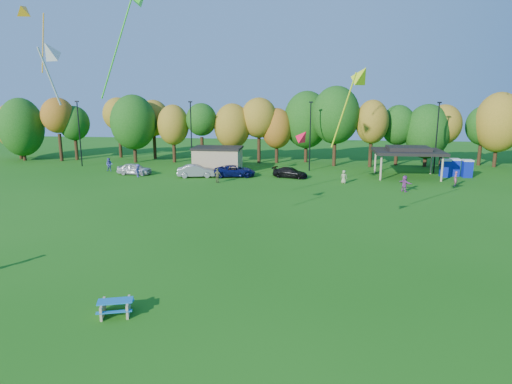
# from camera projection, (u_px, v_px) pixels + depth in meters

# --- Properties ---
(ground) EXTENTS (160.00, 160.00, 0.00)m
(ground) POSITION_uv_depth(u_px,v_px,m) (263.00, 309.00, 22.31)
(ground) COLOR #19600F
(ground) RESTS_ON ground
(tree_line) EXTENTS (93.57, 10.55, 11.15)m
(tree_line) POSITION_uv_depth(u_px,v_px,m) (289.00, 123.00, 65.25)
(tree_line) COLOR black
(tree_line) RESTS_ON ground
(lamp_posts) EXTENTS (64.50, 0.25, 9.09)m
(lamp_posts) POSITION_uv_depth(u_px,v_px,m) (310.00, 134.00, 59.78)
(lamp_posts) COLOR black
(lamp_posts) RESTS_ON ground
(utility_building) EXTENTS (6.30, 4.30, 3.25)m
(utility_building) POSITION_uv_depth(u_px,v_px,m) (218.00, 159.00, 59.95)
(utility_building) COLOR tan
(utility_building) RESTS_ON ground
(pavilion) EXTENTS (8.20, 6.20, 3.77)m
(pavilion) POSITION_uv_depth(u_px,v_px,m) (408.00, 151.00, 55.83)
(pavilion) COLOR tan
(pavilion) RESTS_ON ground
(porta_potties) EXTENTS (3.75, 1.87, 2.18)m
(porta_potties) POSITION_uv_depth(u_px,v_px,m) (456.00, 168.00, 56.46)
(porta_potties) COLOR #0C1EA1
(porta_potties) RESTS_ON ground
(picnic_table) EXTENTS (1.96, 1.77, 0.71)m
(picnic_table) POSITION_uv_depth(u_px,v_px,m) (116.00, 306.00, 21.72)
(picnic_table) COLOR tan
(picnic_table) RESTS_ON ground
(car_a) EXTENTS (4.38, 1.94, 1.47)m
(car_a) POSITION_uv_depth(u_px,v_px,m) (134.00, 169.00, 57.92)
(car_a) COLOR silver
(car_a) RESTS_ON ground
(car_b) EXTENTS (4.90, 2.58, 1.54)m
(car_b) POSITION_uv_depth(u_px,v_px,m) (196.00, 171.00, 56.21)
(car_b) COLOR gray
(car_b) RESTS_ON ground
(car_c) EXTENTS (5.48, 3.25, 1.43)m
(car_c) POSITION_uv_depth(u_px,v_px,m) (235.00, 171.00, 56.52)
(car_c) COLOR #0D124E
(car_c) RESTS_ON ground
(car_d) EXTENTS (4.63, 2.85, 1.25)m
(car_d) POSITION_uv_depth(u_px,v_px,m) (290.00, 173.00, 55.94)
(car_d) COLOR black
(car_d) RESTS_ON ground
(far_person_0) EXTENTS (0.93, 1.19, 1.61)m
(far_person_0) POSITION_uv_depth(u_px,v_px,m) (138.00, 171.00, 56.18)
(far_person_0) COLOR #4E4599
(far_person_0) RESTS_ON ground
(far_person_1) EXTENTS (1.07, 0.79, 1.69)m
(far_person_1) POSITION_uv_depth(u_px,v_px,m) (218.00, 176.00, 52.74)
(far_person_1) COLOR olive
(far_person_1) RESTS_ON ground
(far_person_2) EXTENTS (0.86, 0.70, 1.53)m
(far_person_2) POSITION_uv_depth(u_px,v_px,m) (344.00, 177.00, 52.40)
(far_person_2) COLOR #999F6D
(far_person_2) RESTS_ON ground
(far_person_3) EXTENTS (1.39, 1.59, 1.74)m
(far_person_3) POSITION_uv_depth(u_px,v_px,m) (405.00, 184.00, 48.08)
(far_person_3) COLOR #A545A2
(far_person_3) RESTS_ON ground
(far_person_4) EXTENTS (0.42, 0.62, 1.65)m
(far_person_4) POSITION_uv_depth(u_px,v_px,m) (455.00, 179.00, 51.00)
(far_person_4) COLOR #A34D6D
(far_person_4) RESTS_ON ground
(far_person_5) EXTENTS (0.90, 0.72, 1.76)m
(far_person_5) POSITION_uv_depth(u_px,v_px,m) (109.00, 165.00, 60.28)
(far_person_5) COLOR #5456BA
(far_person_5) RESTS_ON ground
(kite_2) EXTENTS (2.86, 2.68, 5.44)m
(kite_2) POSITION_uv_depth(u_px,v_px,m) (361.00, 76.00, 29.08)
(kite_2) COLOR #CDE818
(kite_8) EXTENTS (1.48, 3.21, 5.38)m
(kite_8) POSITION_uv_depth(u_px,v_px,m) (25.00, 11.00, 34.46)
(kite_8) COLOR orange
(kite_10) EXTENTS (1.34, 1.26, 1.06)m
(kite_10) POSITION_uv_depth(u_px,v_px,m) (303.00, 136.00, 26.99)
(kite_10) COLOR #F90D32
(kite_12) EXTENTS (1.49, 2.22, 3.47)m
(kite_12) POSITION_uv_depth(u_px,v_px,m) (50.00, 51.00, 23.56)
(kite_12) COLOR #BDBDBD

